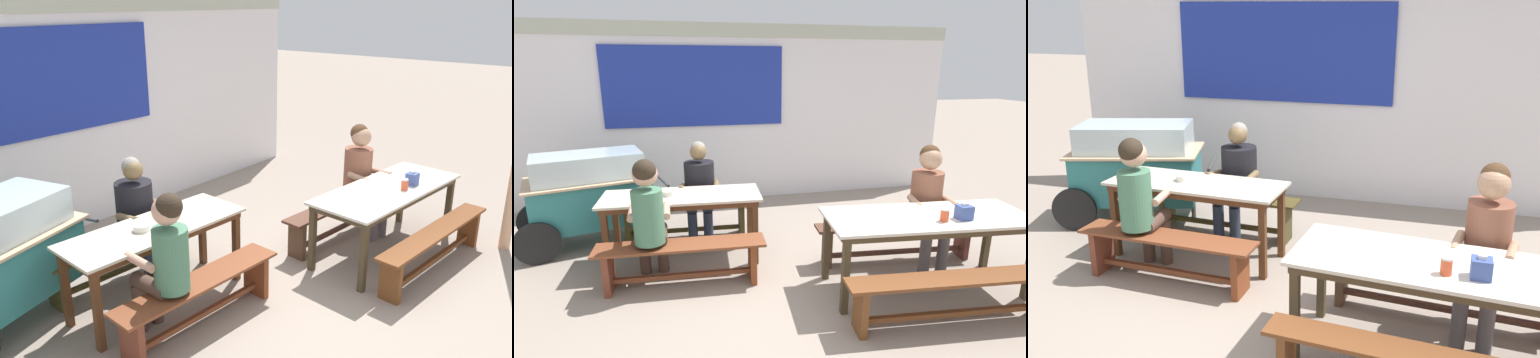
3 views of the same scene
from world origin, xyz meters
The scene contains 14 objects.
ground_plane centered at (0.00, 0.00, 0.00)m, with size 40.00×40.00×0.00m, color gray.
backdrop_wall centered at (-0.03, 2.96, 1.41)m, with size 6.84×0.23×2.68m.
dining_table_far centered at (-0.96, 0.90, 0.66)m, with size 1.70×0.70×0.75m.
dining_table_near centered at (1.24, -0.23, 0.67)m, with size 1.95×0.89×0.75m.
bench_far_back centered at (-0.93, 1.48, 0.29)m, with size 1.62×0.38×0.44m.
bench_far_front centered at (-0.99, 0.33, 0.29)m, with size 1.62×0.40×0.44m.
bench_near_back centered at (1.29, 0.34, 0.30)m, with size 1.81×0.40×0.44m.
food_cart centered at (-2.03, 1.65, 0.64)m, with size 1.84×1.18×1.09m.
person_right_near_table centered at (1.57, 0.25, 0.74)m, with size 0.48×0.56×1.29m.
person_center_facing centered at (-0.75, 1.41, 0.69)m, with size 0.49×0.56×1.21m.
person_left_back_turned centered at (-1.27, 0.42, 0.74)m, with size 0.40×0.52×1.28m.
tissue_box centered at (1.49, -0.38, 0.81)m, with size 0.12×0.11×0.15m.
condiment_jar centered at (1.29, -0.39, 0.80)m, with size 0.07×0.07×0.12m.
soup_bowl centered at (-1.10, 0.92, 0.77)m, with size 0.14×0.14×0.05m, color silver.
Camera 3 is at (1.18, -3.63, 2.33)m, focal length 39.16 mm.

